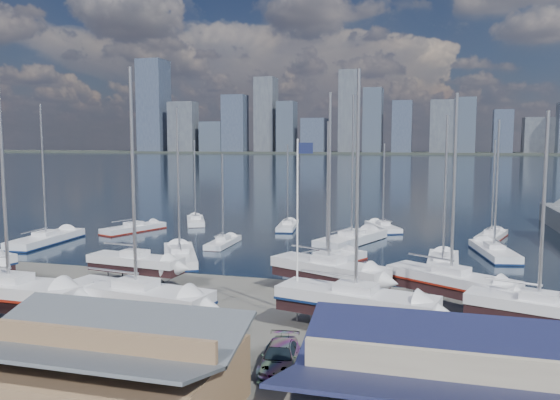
% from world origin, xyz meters
% --- Properties ---
extents(ground, '(1400.00, 1400.00, 0.00)m').
position_xyz_m(ground, '(0.00, -10.00, 0.00)').
color(ground, '#605E59').
rests_on(ground, ground).
extents(water, '(1400.00, 600.00, 0.40)m').
position_xyz_m(water, '(0.00, 300.00, -0.15)').
color(water, '#19233A').
rests_on(water, ground).
extents(far_shore, '(1400.00, 80.00, 2.20)m').
position_xyz_m(far_shore, '(0.00, 560.00, 1.10)').
color(far_shore, '#2D332D').
rests_on(far_shore, ground).
extents(skyline, '(639.14, 43.80, 107.69)m').
position_xyz_m(skyline, '(-7.83, 553.76, 39.09)').
color(skyline, '#475166').
rests_on(skyline, far_shore).
extents(shed_grey, '(12.60, 8.40, 4.17)m').
position_xyz_m(shed_grey, '(0.00, -26.00, 2.15)').
color(shed_grey, '#8C6B4C').
rests_on(shed_grey, ground).
extents(sailboat_cradle_1, '(11.20, 3.33, 17.87)m').
position_xyz_m(sailboat_cradle_1, '(-12.91, -16.50, 2.17)').
color(sailboat_cradle_1, '#2D2D33').
rests_on(sailboat_cradle_1, ground).
extents(sailboat_cradle_2, '(8.77, 3.38, 14.11)m').
position_xyz_m(sailboat_cradle_2, '(-10.00, -5.18, 1.98)').
color(sailboat_cradle_2, '#2D2D33').
rests_on(sailboat_cradle_2, ground).
extents(sailboat_cradle_3, '(10.83, 4.40, 16.93)m').
position_xyz_m(sailboat_cradle_3, '(-4.11, -15.19, 2.12)').
color(sailboat_cradle_3, '#2D2D33').
rests_on(sailboat_cradle_3, ground).
extents(sailboat_cradle_4, '(10.11, 6.60, 16.08)m').
position_xyz_m(sailboat_cradle_4, '(6.59, -4.04, 2.08)').
color(sailboat_cradle_4, '#2D2D33').
rests_on(sailboat_cradle_4, ground).
extents(sailboat_cradle_5, '(10.75, 5.20, 16.69)m').
position_xyz_m(sailboat_cradle_5, '(9.82, -12.27, 2.11)').
color(sailboat_cradle_5, '#2D2D33').
rests_on(sailboat_cradle_5, ground).
extents(sailboat_cradle_6, '(9.71, 7.36, 15.71)m').
position_xyz_m(sailboat_cradle_6, '(15.87, -5.20, 2.06)').
color(sailboat_cradle_6, '#2D2D33').
rests_on(sailboat_cradle_6, ground).
extents(sailboat_cradle_7, '(8.88, 4.90, 14.13)m').
position_xyz_m(sailboat_cradle_7, '(20.87, -10.28, 1.98)').
color(sailboat_cradle_7, '#2D2D33').
rests_on(sailboat_cradle_7, ground).
extents(sailboat_moored_0, '(3.95, 11.90, 17.54)m').
position_xyz_m(sailboat_moored_0, '(-30.46, 9.20, 0.31)').
color(sailboat_moored_0, black).
rests_on(sailboat_moored_0, water).
extents(sailboat_moored_1, '(5.82, 9.97, 14.40)m').
position_xyz_m(sailboat_moored_1, '(-24.92, 20.02, 0.31)').
color(sailboat_moored_1, black).
rests_on(sailboat_moored_1, water).
extents(sailboat_moored_2, '(5.97, 8.89, 13.13)m').
position_xyz_m(sailboat_moored_2, '(-19.73, 29.03, 0.32)').
color(sailboat_moored_2, black).
rests_on(sailboat_moored_2, water).
extents(sailboat_moored_3, '(7.88, 11.19, 16.48)m').
position_xyz_m(sailboat_moored_3, '(-10.58, 4.61, 0.31)').
color(sailboat_moored_3, black).
rests_on(sailboat_moored_3, water).
extents(sailboat_moored_4, '(2.28, 7.61, 11.43)m').
position_xyz_m(sailboat_moored_4, '(-9.29, 13.65, 0.33)').
color(sailboat_moored_4, black).
rests_on(sailboat_moored_4, water).
extents(sailboat_moored_5, '(3.45, 8.63, 12.55)m').
position_xyz_m(sailboat_moored_5, '(-5.07, 27.90, 0.31)').
color(sailboat_moored_5, black).
rests_on(sailboat_moored_5, water).
extents(sailboat_moored_6, '(7.26, 10.12, 14.95)m').
position_xyz_m(sailboat_moored_6, '(4.49, 6.68, 0.31)').
color(sailboat_moored_6, black).
rests_on(sailboat_moored_6, water).
extents(sailboat_moored_7, '(7.73, 12.79, 18.69)m').
position_xyz_m(sailboat_moored_7, '(5.27, 18.96, 0.33)').
color(sailboat_moored_7, black).
rests_on(sailboat_moored_7, water).
extents(sailboat_moored_8, '(5.91, 8.64, 12.67)m').
position_xyz_m(sailboat_moored_8, '(8.05, 30.50, 0.31)').
color(sailboat_moored_8, black).
rests_on(sailboat_moored_8, water).
extents(sailboat_moored_9, '(3.32, 10.38, 15.49)m').
position_xyz_m(sailboat_moored_9, '(15.64, 8.04, 0.32)').
color(sailboat_moored_9, black).
rests_on(sailboat_moored_9, water).
extents(sailboat_moored_10, '(4.69, 10.61, 15.34)m').
position_xyz_m(sailboat_moored_10, '(21.12, 15.90, 0.31)').
color(sailboat_moored_10, black).
rests_on(sailboat_moored_10, water).
extents(sailboat_moored_11, '(4.95, 9.10, 13.10)m').
position_xyz_m(sailboat_moored_11, '(21.95, 26.65, 0.31)').
color(sailboat_moored_11, black).
rests_on(sailboat_moored_11, water).
extents(car_b, '(5.18, 2.82, 1.62)m').
position_xyz_m(car_b, '(-0.31, -20.44, 0.81)').
color(car_b, gray).
rests_on(car_b, ground).
extents(car_c, '(3.33, 6.06, 1.61)m').
position_xyz_m(car_c, '(-2.39, -20.79, 0.80)').
color(car_c, gray).
rests_on(car_c, ground).
extents(car_d, '(2.55, 5.01, 1.39)m').
position_xyz_m(car_d, '(6.61, -18.85, 0.70)').
color(car_d, gray).
rests_on(car_d, ground).
extents(flagpole, '(1.10, 0.12, 12.48)m').
position_xyz_m(flagpole, '(5.70, -10.72, 7.21)').
color(flagpole, white).
rests_on(flagpole, ground).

